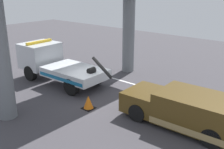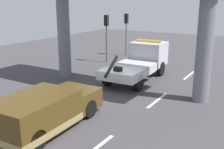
{
  "view_description": "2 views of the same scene",
  "coord_description": "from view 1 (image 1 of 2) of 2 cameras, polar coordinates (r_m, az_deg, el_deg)",
  "views": [
    {
      "loc": [
        -10.0,
        10.07,
        5.99
      ],
      "look_at": [
        -1.21,
        -0.17,
        1.4
      ],
      "focal_mm": 42.38,
      "sensor_mm": 36.0,
      "label": 1
    },
    {
      "loc": [
        -13.27,
        -7.94,
        5.28
      ],
      "look_at": [
        -1.56,
        -0.81,
        1.54
      ],
      "focal_mm": 44.32,
      "sensor_mm": 36.0,
      "label": 2
    }
  ],
  "objects": [
    {
      "name": "traffic_cone_orange",
      "position": [
        13.53,
        -5.12,
        -6.03
      ],
      "size": [
        0.58,
        0.58,
        0.69
      ],
      "color": "orange",
      "rests_on": "ground"
    },
    {
      "name": "towed_van_green",
      "position": [
        12.16,
        15.52,
        -7.32
      ],
      "size": [
        5.27,
        2.37,
        1.58
      ],
      "color": "#4C3814",
      "rests_on": "ground"
    },
    {
      "name": "ground_plane",
      "position": [
        15.42,
        -3.82,
        -4.3
      ],
      "size": [
        60.0,
        40.0,
        0.1
      ],
      "primitive_type": "cube",
      "color": "#423F44"
    },
    {
      "name": "lane_stripe_east",
      "position": [
        21.35,
        -10.25,
        2.2
      ],
      "size": [
        2.6,
        0.16,
        0.01
      ],
      "primitive_type": "cube",
      "color": "silver",
      "rests_on": "ground"
    },
    {
      "name": "lane_stripe_mid",
      "position": [
        17.31,
        2.5,
        -1.46
      ],
      "size": [
        2.6,
        0.16,
        0.01
      ],
      "primitive_type": "cube",
      "color": "silver",
      "rests_on": "ground"
    },
    {
      "name": "tow_truck_white",
      "position": [
        17.57,
        -12.41,
        2.53
      ],
      "size": [
        7.29,
        2.6,
        2.46
      ],
      "color": "silver",
      "rests_on": "ground"
    },
    {
      "name": "lane_stripe_west",
      "position": [
        14.69,
        21.33,
        -6.65
      ],
      "size": [
        2.6,
        0.16,
        0.01
      ],
      "primitive_type": "cube",
      "color": "silver",
      "rests_on": "ground"
    }
  ]
}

